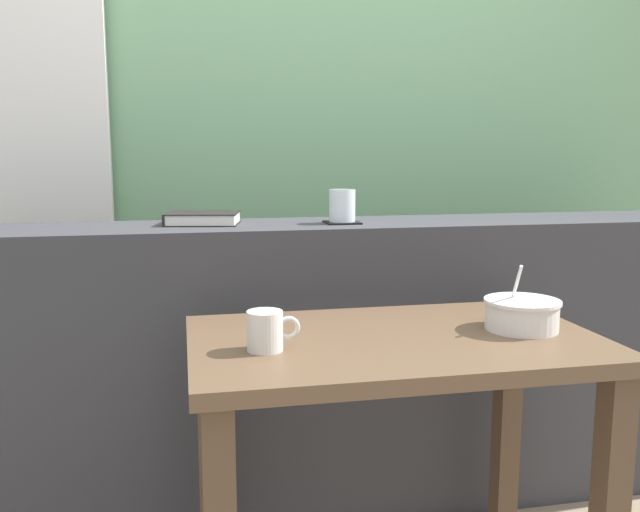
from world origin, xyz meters
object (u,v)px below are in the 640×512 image
Objects in this scene: breakfast_table at (393,393)px; ceramic_mug at (266,331)px; closed_book at (203,218)px; soup_bowl at (522,315)px; coaster_square at (342,222)px; juice_glass at (342,207)px.

ceramic_mug is at bearing -170.07° from breakfast_table.
closed_book is 0.94m from soup_bowl.
breakfast_table is at bearing 9.93° from ceramic_mug.
juice_glass is at bearing 0.00° from coaster_square.
soup_bowl is 1.56× the size of ceramic_mug.
soup_bowl is (0.31, -0.52, -0.22)m from juice_glass.
coaster_square is (0.00, 0.51, 0.34)m from breakfast_table.
coaster_square is at bearing 180.00° from juice_glass.
juice_glass is at bearing -8.50° from closed_book.
ceramic_mug is (0.11, -0.63, -0.18)m from closed_book.
breakfast_table is at bearing 178.03° from soup_bowl.
soup_bowl is (0.31, -0.52, -0.17)m from coaster_square.
juice_glass reaches higher than breakfast_table.
coaster_square reaches higher than ceramic_mug.
coaster_square is 0.05m from juice_glass.
soup_bowl is at bearing -59.56° from juice_glass.
closed_book is at bearing 171.50° from juice_glass.
juice_glass is at bearing 120.44° from soup_bowl.
coaster_square reaches higher than breakfast_table.
coaster_square is at bearing -8.50° from closed_book.
breakfast_table is 0.35m from soup_bowl.
breakfast_table is 0.64m from juice_glass.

